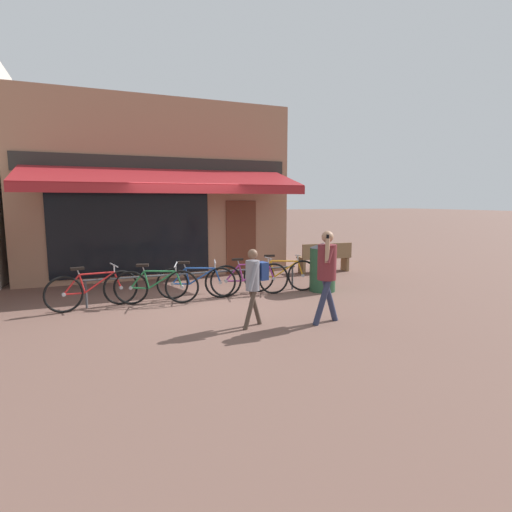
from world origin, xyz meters
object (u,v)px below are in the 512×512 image
bicycle_green (156,286)px  bicycle_orange (281,275)px  pedestrian_adult (327,267)px  park_bench (325,257)px  bicycle_purple (250,279)px  bicycle_red (93,290)px  pedestrian_child (254,278)px  litter_bin (323,267)px  bicycle_blue (196,282)px

bicycle_green → bicycle_orange: 2.88m
bicycle_green → pedestrian_adult: pedestrian_adult is taller
bicycle_green → pedestrian_adult: (2.54, -2.38, 0.61)m
bicycle_orange → park_bench: bicycle_orange is taller
bicycle_purple → pedestrian_adult: bearing=-71.9°
bicycle_red → pedestrian_child: size_ratio=1.31×
bicycle_red → pedestrian_child: 3.38m
pedestrian_child → litter_bin: 3.13m
bicycle_green → pedestrian_child: bearing=-41.5°
park_bench → pedestrian_child: bearing=-131.2°
pedestrian_adult → bicycle_orange: bearing=-89.1°
bicycle_blue → litter_bin: litter_bin is taller
bicycle_green → litter_bin: (3.79, -0.20, 0.19)m
bicycle_purple → litter_bin: size_ratio=1.59×
bicycle_red → bicycle_orange: bearing=-12.7°
bicycle_red → bicycle_orange: bicycle_orange is taller
bicycle_blue → bicycle_green: bearing=-155.4°
bicycle_green → pedestrian_child: size_ratio=1.26×
bicycle_orange → pedestrian_adult: pedestrian_adult is taller
bicycle_green → bicycle_orange: size_ratio=0.97×
bicycle_red → pedestrian_adult: 4.53m
bicycle_blue → bicycle_purple: (1.18, -0.15, 0.01)m
bicycle_red → park_bench: (6.34, 1.78, 0.08)m
bicycle_green → bicycle_orange: bearing=19.5°
bicycle_orange → litter_bin: 1.00m
litter_bin → park_bench: bearing=57.1°
bicycle_green → bicycle_blue: (0.87, 0.16, -0.01)m
bicycle_purple → pedestrian_adult: pedestrian_adult is taller
bicycle_green → litter_bin: litter_bin is taller
pedestrian_child → pedestrian_adult: bearing=158.1°
bicycle_orange → litter_bin: bearing=-5.1°
bicycle_purple → park_bench: bearing=37.8°
pedestrian_adult → park_bench: 5.03m
pedestrian_child → bicycle_green: bearing=-67.5°
bicycle_blue → bicycle_orange: 2.00m
pedestrian_adult → pedestrian_child: pedestrian_adult is taller
bicycle_orange → litter_bin: litter_bin is taller
bicycle_red → park_bench: bearing=2.5°
bicycle_blue → pedestrian_adult: pedestrian_adult is taller
litter_bin → bicycle_blue: bearing=173.0°
pedestrian_adult → bicycle_blue: bearing=-48.1°
pedestrian_child → bicycle_blue: bearing=-88.3°
bicycle_blue → bicycle_purple: bearing=7.3°
bicycle_red → litter_bin: size_ratio=1.53×
pedestrian_adult → pedestrian_child: size_ratio=1.22×
bicycle_orange → bicycle_blue: bearing=-164.4°
bicycle_red → bicycle_orange: size_ratio=1.00×
bicycle_blue → bicycle_orange: (2.00, -0.01, 0.02)m
bicycle_orange → park_bench: size_ratio=1.07×
bicycle_blue → pedestrian_child: 2.35m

